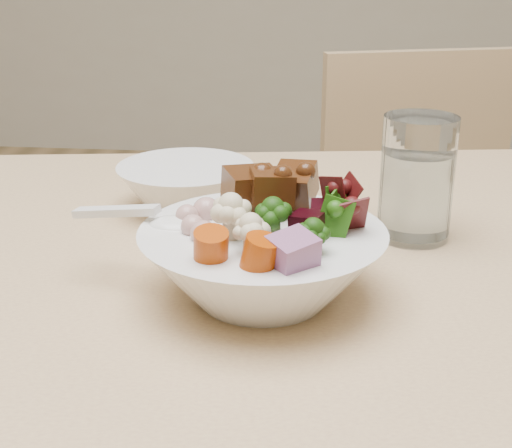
% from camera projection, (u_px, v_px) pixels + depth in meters
% --- Properties ---
extents(dining_table, '(1.66, 1.09, 0.73)m').
position_uv_depth(dining_table, '(440.00, 346.00, 0.69)').
color(dining_table, '#D8B77F').
rests_on(dining_table, ground).
extents(chair_far, '(0.48, 0.48, 0.83)m').
position_uv_depth(chair_far, '(431.00, 253.00, 1.36)').
color(chair_far, tan).
rests_on(chair_far, ground).
extents(food_bowl, '(0.21, 0.21, 0.11)m').
position_uv_depth(food_bowl, '(265.00, 258.00, 0.61)').
color(food_bowl, white).
rests_on(food_bowl, dining_table).
extents(soup_spoon, '(0.12, 0.05, 0.02)m').
position_uv_depth(soup_spoon, '(158.00, 222.00, 0.62)').
color(soup_spoon, white).
rests_on(soup_spoon, food_bowl).
extents(water_glass, '(0.08, 0.08, 0.13)m').
position_uv_depth(water_glass, '(416.00, 183.00, 0.73)').
color(water_glass, white).
rests_on(water_glass, dining_table).
extents(side_bowl, '(0.16, 0.16, 0.05)m').
position_uv_depth(side_bowl, '(186.00, 187.00, 0.82)').
color(side_bowl, white).
rests_on(side_bowl, dining_table).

